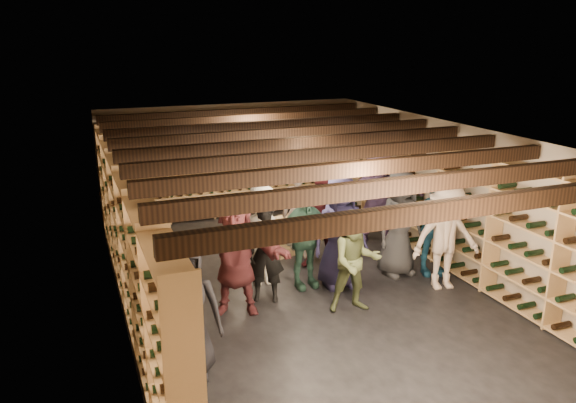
{
  "coord_description": "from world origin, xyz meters",
  "views": [
    {
      "loc": [
        -3.2,
        -7.49,
        3.78
      ],
      "look_at": [
        -0.17,
        0.2,
        1.32
      ],
      "focal_mm": 35.0,
      "sensor_mm": 36.0,
      "label": 1
    }
  ],
  "objects_px": {
    "person_12": "(400,223)",
    "person_9": "(262,236)",
    "person_3": "(446,237)",
    "person_2": "(356,261)",
    "crate_loose": "(314,228)",
    "person_5": "(235,255)",
    "person_11": "(378,195)",
    "person_8": "(325,221)",
    "person_0": "(187,311)",
    "person_4": "(433,227)",
    "person_1": "(266,253)",
    "person_6": "(340,232)",
    "person_7": "(298,214)",
    "crate_stack_right": "(326,224)",
    "person_10": "(304,238)",
    "crate_stack_left": "(287,236)"
  },
  "relations": [
    {
      "from": "person_2",
      "to": "person_5",
      "type": "bearing_deg",
      "value": 170.82
    },
    {
      "from": "crate_loose",
      "to": "person_9",
      "type": "relative_size",
      "value": 0.31
    },
    {
      "from": "crate_loose",
      "to": "person_2",
      "type": "height_order",
      "value": "person_2"
    },
    {
      "from": "person_5",
      "to": "person_7",
      "type": "distance_m",
      "value": 2.24
    },
    {
      "from": "person_1",
      "to": "person_7",
      "type": "relative_size",
      "value": 0.94
    },
    {
      "from": "crate_stack_right",
      "to": "crate_loose",
      "type": "distance_m",
      "value": 0.36
    },
    {
      "from": "crate_stack_right",
      "to": "person_3",
      "type": "distance_m",
      "value": 2.92
    },
    {
      "from": "person_12",
      "to": "person_5",
      "type": "bearing_deg",
      "value": 178.15
    },
    {
      "from": "person_8",
      "to": "person_11",
      "type": "height_order",
      "value": "person_11"
    },
    {
      "from": "crate_stack_left",
      "to": "person_4",
      "type": "relative_size",
      "value": 0.42
    },
    {
      "from": "crate_stack_right",
      "to": "person_1",
      "type": "xyz_separation_m",
      "value": [
        -2.0,
        -2.18,
        0.49
      ]
    },
    {
      "from": "crate_loose",
      "to": "person_6",
      "type": "xyz_separation_m",
      "value": [
        -0.64,
        -2.39,
        0.8
      ]
    },
    {
      "from": "person_1",
      "to": "person_2",
      "type": "relative_size",
      "value": 1.0
    },
    {
      "from": "crate_stack_right",
      "to": "person_8",
      "type": "relative_size",
      "value": 0.34
    },
    {
      "from": "person_2",
      "to": "person_9",
      "type": "distance_m",
      "value": 1.62
    },
    {
      "from": "crate_loose",
      "to": "person_0",
      "type": "xyz_separation_m",
      "value": [
        -3.34,
        -3.95,
        0.73
      ]
    },
    {
      "from": "person_4",
      "to": "person_0",
      "type": "bearing_deg",
      "value": -148.41
    },
    {
      "from": "person_1",
      "to": "person_2",
      "type": "height_order",
      "value": "person_2"
    },
    {
      "from": "person_5",
      "to": "person_6",
      "type": "relative_size",
      "value": 0.96
    },
    {
      "from": "crate_loose",
      "to": "person_2",
      "type": "distance_m",
      "value": 3.4
    },
    {
      "from": "person_0",
      "to": "person_2",
      "type": "bearing_deg",
      "value": 25.11
    },
    {
      "from": "person_0",
      "to": "person_12",
      "type": "distance_m",
      "value": 4.12
    },
    {
      "from": "person_1",
      "to": "person_11",
      "type": "relative_size",
      "value": 0.82
    },
    {
      "from": "person_3",
      "to": "person_1",
      "type": "bearing_deg",
      "value": 177.94
    },
    {
      "from": "person_8",
      "to": "person_0",
      "type": "bearing_deg",
      "value": -119.2
    },
    {
      "from": "crate_stack_right",
      "to": "person_3",
      "type": "height_order",
      "value": "person_3"
    },
    {
      "from": "person_4",
      "to": "person_8",
      "type": "height_order",
      "value": "person_8"
    },
    {
      "from": "crate_stack_left",
      "to": "crate_loose",
      "type": "bearing_deg",
      "value": 42.82
    },
    {
      "from": "person_0",
      "to": "person_3",
      "type": "xyz_separation_m",
      "value": [
        4.16,
        0.89,
        0.02
      ]
    },
    {
      "from": "person_3",
      "to": "person_0",
      "type": "bearing_deg",
      "value": -157.39
    },
    {
      "from": "person_0",
      "to": "person_7",
      "type": "distance_m",
      "value": 3.84
    },
    {
      "from": "person_6",
      "to": "person_5",
      "type": "bearing_deg",
      "value": -166.95
    },
    {
      "from": "person_1",
      "to": "person_4",
      "type": "height_order",
      "value": "person_4"
    },
    {
      "from": "person_3",
      "to": "person_6",
      "type": "xyz_separation_m",
      "value": [
        -1.47,
        0.67,
        0.05
      ]
    },
    {
      "from": "person_0",
      "to": "person_6",
      "type": "xyz_separation_m",
      "value": [
        2.7,
        1.56,
        0.07
      ]
    },
    {
      "from": "person_12",
      "to": "person_9",
      "type": "bearing_deg",
      "value": 160.65
    },
    {
      "from": "person_3",
      "to": "person_7",
      "type": "height_order",
      "value": "person_3"
    },
    {
      "from": "person_4",
      "to": "person_5",
      "type": "bearing_deg",
      "value": -164.78
    },
    {
      "from": "person_2",
      "to": "person_7",
      "type": "bearing_deg",
      "value": 100.82
    },
    {
      "from": "person_5",
      "to": "person_6",
      "type": "bearing_deg",
      "value": 30.96
    },
    {
      "from": "crate_loose",
      "to": "person_12",
      "type": "distance_m",
      "value": 2.52
    },
    {
      "from": "person_9",
      "to": "person_3",
      "type": "bearing_deg",
      "value": -21.72
    },
    {
      "from": "person_2",
      "to": "person_8",
      "type": "xyz_separation_m",
      "value": [
        0.27,
        1.57,
        0.07
      ]
    },
    {
      "from": "person_2",
      "to": "person_12",
      "type": "xyz_separation_m",
      "value": [
        1.26,
        0.88,
        0.13
      ]
    },
    {
      "from": "person_3",
      "to": "person_5",
      "type": "xyz_separation_m",
      "value": [
        -3.21,
        0.42,
        0.01
      ]
    },
    {
      "from": "person_5",
      "to": "person_10",
      "type": "distance_m",
      "value": 1.28
    },
    {
      "from": "person_4",
      "to": "person_6",
      "type": "height_order",
      "value": "person_6"
    },
    {
      "from": "person_5",
      "to": "person_11",
      "type": "bearing_deg",
      "value": 51.11
    },
    {
      "from": "person_3",
      "to": "person_11",
      "type": "xyz_separation_m",
      "value": [
        0.1,
        2.21,
        0.07
      ]
    },
    {
      "from": "person_2",
      "to": "person_11",
      "type": "bearing_deg",
      "value": 65.06
    }
  ]
}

